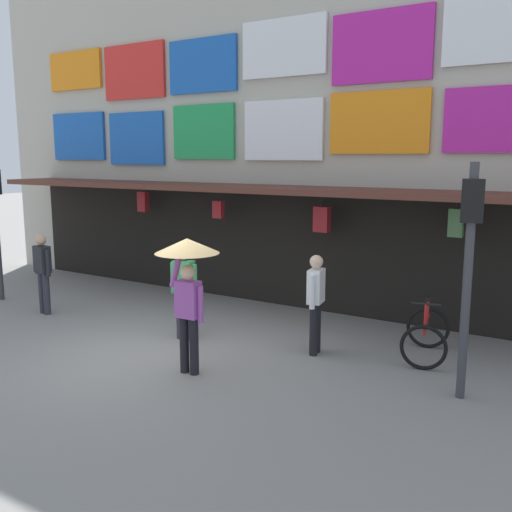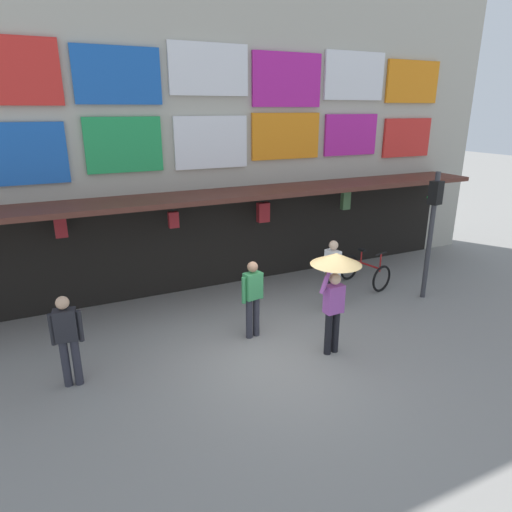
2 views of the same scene
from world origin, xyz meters
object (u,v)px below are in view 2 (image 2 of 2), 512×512
object	(u,v)px
traffic_light_far	(432,216)
pedestrian_with_umbrella	(335,275)
pedestrian_in_green	(332,270)
pedestrian_in_white	(67,336)
pedestrian_in_purple	(253,295)
bicycle_parked	(365,272)

from	to	relation	value
traffic_light_far	pedestrian_with_umbrella	distance (m)	3.96
pedestrian_in_green	pedestrian_with_umbrella	world-z (taller)	pedestrian_with_umbrella
pedestrian_in_white	pedestrian_in_purple	xyz separation A→B (m)	(3.57, 0.24, 0.00)
pedestrian_with_umbrella	pedestrian_in_purple	xyz separation A→B (m)	(-1.12, 1.27, -0.69)
bicycle_parked	pedestrian_in_purple	distance (m)	4.22
traffic_light_far	pedestrian_in_white	distance (m)	8.49
traffic_light_far	pedestrian_in_purple	world-z (taller)	traffic_light_far
traffic_light_far	bicycle_parked	world-z (taller)	traffic_light_far
traffic_light_far	pedestrian_in_green	world-z (taller)	traffic_light_far
bicycle_parked	pedestrian_in_white	bearing A→B (deg)	-168.48
pedestrian_in_green	traffic_light_far	bearing A→B (deg)	-11.91
traffic_light_far	pedestrian_in_white	bearing A→B (deg)	-178.20
bicycle_parked	pedestrian_in_green	distance (m)	1.88
pedestrian_in_white	pedestrian_in_purple	distance (m)	3.58
traffic_light_far	pedestrian_in_white	xyz separation A→B (m)	(-8.40, -0.26, -1.19)
pedestrian_in_purple	pedestrian_in_white	bearing A→B (deg)	-176.17
traffic_light_far	pedestrian_in_purple	size ratio (longest dim) A/B	1.90
pedestrian_with_umbrella	pedestrian_in_purple	bearing A→B (deg)	131.61
pedestrian_in_purple	traffic_light_far	bearing A→B (deg)	0.29
traffic_light_far	bicycle_parked	xyz separation A→B (m)	(-0.85, 1.28, -1.75)
traffic_light_far	pedestrian_in_purple	xyz separation A→B (m)	(-4.83, -0.02, -1.19)
pedestrian_in_white	pedestrian_in_green	bearing A→B (deg)	7.57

